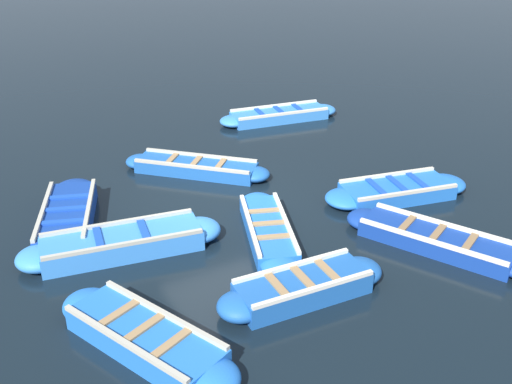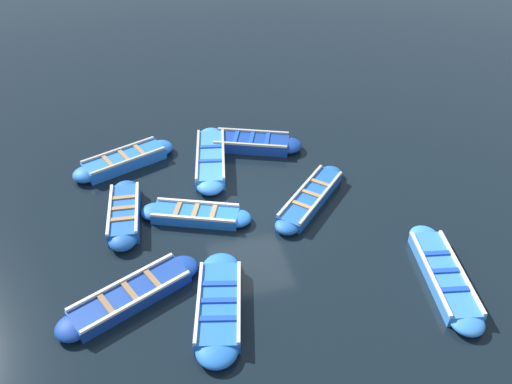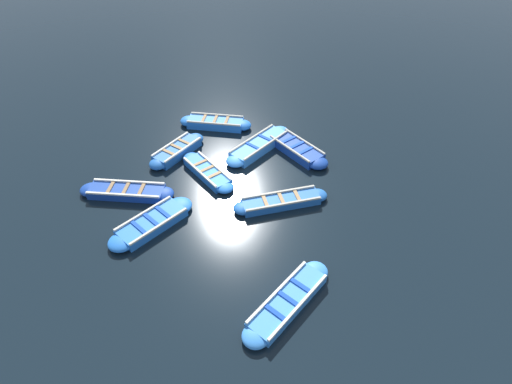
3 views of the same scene
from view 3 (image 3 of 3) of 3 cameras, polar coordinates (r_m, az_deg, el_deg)
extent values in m
plane|color=black|center=(16.15, -1.98, 0.91)|extent=(120.00, 120.00, 0.00)
cube|color=navy|center=(17.96, 5.81, 6.15)|extent=(2.77, 1.85, 0.38)
ellipsoid|color=navy|center=(18.73, 3.09, 7.94)|extent=(1.20, 1.19, 0.38)
ellipsoid|color=navy|center=(17.24, 8.75, 4.19)|extent=(1.20, 1.19, 0.38)
cube|color=#B2AD9E|center=(17.56, 4.77, 6.23)|extent=(2.40, 0.98, 0.07)
cube|color=#B2AD9E|center=(18.10, 6.92, 7.23)|extent=(2.40, 0.98, 0.07)
cube|color=#1947B7|center=(18.16, 4.67, 7.47)|extent=(0.44, 0.86, 0.04)
cube|color=#1947B7|center=(17.84, 5.86, 6.70)|extent=(0.44, 0.86, 0.04)
cube|color=#1947B7|center=(17.53, 7.09, 5.89)|extent=(0.44, 0.86, 0.04)
cube|color=#3884E0|center=(18.06, 0.43, 6.64)|extent=(1.45, 3.12, 0.39)
ellipsoid|color=#3884E0|center=(17.16, -2.84, 4.49)|extent=(1.00, 1.02, 0.39)
ellipsoid|color=#3884E0|center=(19.04, 3.40, 8.56)|extent=(1.00, 1.02, 0.39)
cube|color=#B2AD9E|center=(17.71, 1.49, 6.74)|extent=(0.60, 2.91, 0.07)
cube|color=#B2AD9E|center=(18.16, -0.60, 7.73)|extent=(0.60, 2.91, 0.07)
cube|color=#1947B7|center=(17.67, -0.47, 6.62)|extent=(0.83, 0.28, 0.04)
cube|color=#1947B7|center=(18.21, 1.31, 7.77)|extent=(0.83, 0.28, 0.04)
cube|color=blue|center=(14.84, -14.64, -4.31)|extent=(1.55, 2.63, 0.31)
ellipsoid|color=blue|center=(14.49, -18.59, -6.75)|extent=(1.14, 1.16, 0.31)
ellipsoid|color=blue|center=(15.28, -10.92, -1.97)|extent=(1.14, 1.16, 0.31)
cube|color=beige|center=(14.40, -13.68, -4.72)|extent=(0.61, 2.38, 0.07)
cube|color=beige|center=(15.02, -15.80, -2.89)|extent=(0.61, 2.38, 0.07)
cube|color=#1947B7|center=(14.56, -16.42, -4.86)|extent=(0.91, 0.34, 0.04)
cube|color=#1947B7|center=(14.72, -14.75, -3.83)|extent=(0.91, 0.34, 0.04)
cube|color=#1947B7|center=(14.90, -13.13, -2.82)|extent=(0.91, 0.34, 0.04)
cube|color=#1E59AD|center=(18.08, -11.18, 5.80)|extent=(1.01, 2.37, 0.38)
ellipsoid|color=#1E59AD|center=(17.47, -13.76, 3.95)|extent=(0.83, 0.86, 0.38)
ellipsoid|color=#1E59AD|center=(18.74, -8.75, 7.50)|extent=(0.83, 0.86, 0.38)
cube|color=silver|center=(17.72, -10.38, 6.00)|extent=(0.25, 2.26, 0.07)
cube|color=silver|center=(18.19, -12.14, 6.75)|extent=(0.25, 2.26, 0.07)
cube|color=#9E7A51|center=(17.69, -12.35, 5.58)|extent=(0.75, 0.20, 0.04)
cube|color=#9E7A51|center=(17.96, -11.26, 6.34)|extent=(0.75, 0.20, 0.04)
cube|color=#9E7A51|center=(18.24, -10.20, 7.08)|extent=(0.75, 0.20, 0.04)
cube|color=blue|center=(19.79, -5.80, 9.77)|extent=(2.80, 1.83, 0.38)
ellipsoid|color=blue|center=(20.13, -9.54, 9.98)|extent=(1.10, 1.09, 0.38)
ellipsoid|color=blue|center=(19.54, -1.96, 9.52)|extent=(1.10, 1.09, 0.38)
cube|color=#B2AD9E|center=(19.34, -6.12, 9.72)|extent=(2.44, 1.06, 0.07)
cube|color=#B2AD9E|center=(20.02, -5.58, 10.93)|extent=(2.44, 1.06, 0.07)
cube|color=#9E7A51|center=(19.82, -7.46, 10.39)|extent=(0.43, 0.78, 0.04)
cube|color=#9E7A51|center=(19.69, -5.84, 10.30)|extent=(0.43, 0.78, 0.04)
cube|color=#9E7A51|center=(19.57, -4.21, 10.20)|extent=(0.43, 0.78, 0.04)
cube|color=#1E59AD|center=(15.22, 3.60, -1.38)|extent=(2.65, 2.65, 0.30)
ellipsoid|color=#1E59AD|center=(14.93, -1.86, -2.34)|extent=(1.03, 1.03, 0.30)
ellipsoid|color=#1E59AD|center=(15.65, 8.79, -0.45)|extent=(1.03, 1.03, 0.30)
cube|color=#B2AD9E|center=(14.85, 4.02, -1.73)|extent=(2.11, 2.11, 0.07)
cube|color=#B2AD9E|center=(15.34, 3.24, -0.01)|extent=(2.11, 2.11, 0.07)
cube|color=#9E7A51|center=(14.96, 1.32, -1.30)|extent=(0.58, 0.58, 0.04)
cube|color=#9E7A51|center=(15.11, 3.62, -0.90)|extent=(0.58, 0.58, 0.04)
cube|color=#9E7A51|center=(15.27, 5.88, -0.50)|extent=(0.58, 0.58, 0.04)
cube|color=#3884E0|center=(12.34, 4.55, -15.34)|extent=(1.36, 3.00, 0.30)
ellipsoid|color=#3884E0|center=(11.73, 0.02, -19.87)|extent=(0.93, 0.96, 0.30)
ellipsoid|color=#3884E0|center=(13.08, 8.45, -11.20)|extent=(0.93, 0.96, 0.30)
cube|color=silver|center=(12.07, 6.16, -15.83)|extent=(0.57, 2.81, 0.07)
cube|color=silver|center=(12.31, 3.08, -13.89)|extent=(0.57, 2.81, 0.07)
cube|color=#1947B7|center=(11.92, 2.73, -16.79)|extent=(0.78, 0.27, 0.04)
cube|color=#1947B7|center=(12.20, 4.59, -14.89)|extent=(0.78, 0.27, 0.04)
cube|color=#1947B7|center=(12.50, 6.34, -13.07)|extent=(0.78, 0.27, 0.04)
cube|color=blue|center=(16.71, -6.98, 2.85)|extent=(2.61, 1.64, 0.30)
ellipsoid|color=blue|center=(17.59, -9.19, 4.80)|extent=(0.98, 0.97, 0.30)
ellipsoid|color=blue|center=(15.88, -4.54, 0.69)|extent=(0.98, 0.97, 0.30)
cube|color=silver|center=(16.46, -8.09, 2.87)|extent=(2.30, 0.95, 0.07)
cube|color=silver|center=(16.74, -5.99, 3.83)|extent=(2.30, 0.95, 0.07)
cube|color=#9E7A51|center=(16.98, -8.00, 4.16)|extent=(0.38, 0.71, 0.04)
cube|color=#9E7A51|center=(16.61, -7.03, 3.32)|extent=(0.38, 0.71, 0.04)
cube|color=#9E7A51|center=(16.25, -6.01, 2.43)|extent=(0.38, 0.71, 0.04)
cube|color=navy|center=(16.42, -17.97, 0.04)|extent=(3.02, 2.05, 0.31)
ellipsoid|color=navy|center=(17.01, -22.54, 0.33)|extent=(1.10, 1.08, 0.31)
ellipsoid|color=navy|center=(15.93, -13.10, -0.27)|extent=(1.10, 1.08, 0.31)
cube|color=silver|center=(16.02, -18.56, -0.37)|extent=(2.62, 1.30, 0.07)
cube|color=silver|center=(16.58, -17.67, 1.44)|extent=(2.62, 1.30, 0.07)
cube|color=olive|center=(16.55, -20.09, 0.63)|extent=(0.46, 0.76, 0.04)
cube|color=olive|center=(16.31, -18.10, 0.51)|extent=(0.46, 0.76, 0.04)
cube|color=olive|center=(16.08, -16.05, 0.38)|extent=(0.46, 0.76, 0.04)
camera|label=1|loc=(23.59, -19.46, 28.89)|focal=42.00mm
camera|label=2|loc=(9.44, -67.31, 11.88)|focal=35.00mm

